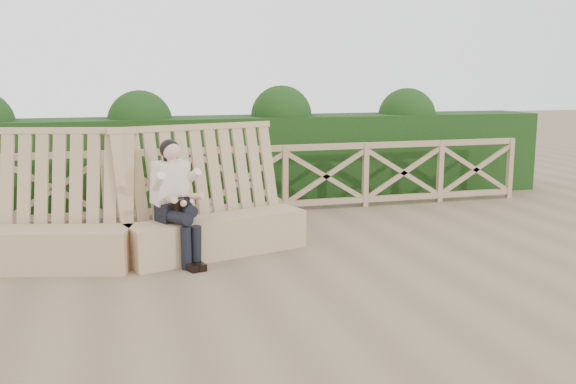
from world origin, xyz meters
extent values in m
plane|color=brown|center=(0.00, 0.00, 0.00)|extent=(60.00, 60.00, 0.00)
cube|color=#9B7B58|center=(-3.01, 1.17, 0.24)|extent=(2.33, 1.08, 0.49)
cube|color=#9B7B58|center=(-2.94, 1.43, 0.82)|extent=(2.32, 1.03, 1.60)
cube|color=#9B7B58|center=(-0.81, 1.19, 0.24)|extent=(2.33, 1.13, 0.49)
cube|color=#9B7B58|center=(-0.89, 1.45, 0.82)|extent=(2.31, 1.08, 1.60)
cube|color=black|center=(-1.37, 1.13, 0.60)|extent=(0.44, 0.39, 0.22)
cube|color=beige|center=(-1.39, 1.18, 0.94)|extent=(0.49, 0.44, 0.53)
sphere|color=tan|center=(-1.37, 1.13, 1.33)|extent=(0.28, 0.28, 0.21)
sphere|color=black|center=(-1.39, 1.17, 1.35)|extent=(0.31, 0.31, 0.23)
cylinder|color=black|center=(-1.36, 0.90, 0.58)|extent=(0.33, 0.49, 0.15)
cylinder|color=black|center=(-1.23, 0.99, 0.65)|extent=(0.34, 0.49, 0.17)
cylinder|color=black|center=(-1.28, 0.69, 0.24)|extent=(0.16, 0.16, 0.49)
cylinder|color=black|center=(-1.16, 0.73, 0.24)|extent=(0.16, 0.16, 0.49)
cube|color=black|center=(-1.24, 0.61, 0.04)|extent=(0.19, 0.26, 0.08)
cube|color=black|center=(-1.14, 0.64, 0.04)|extent=(0.19, 0.26, 0.08)
cube|color=black|center=(-1.28, 0.98, 0.70)|extent=(0.25, 0.20, 0.14)
cube|color=black|center=(-1.23, 0.82, 0.76)|extent=(0.10, 0.11, 0.12)
cube|color=#8F6F53|center=(0.00, 3.50, 1.05)|extent=(10.10, 0.07, 0.10)
cube|color=#8F6F53|center=(0.00, 3.50, 0.12)|extent=(10.10, 0.07, 0.10)
cube|color=black|center=(0.00, 4.70, 0.75)|extent=(12.00, 1.20, 1.50)
camera|label=1|loc=(-2.18, -6.50, 2.19)|focal=40.00mm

